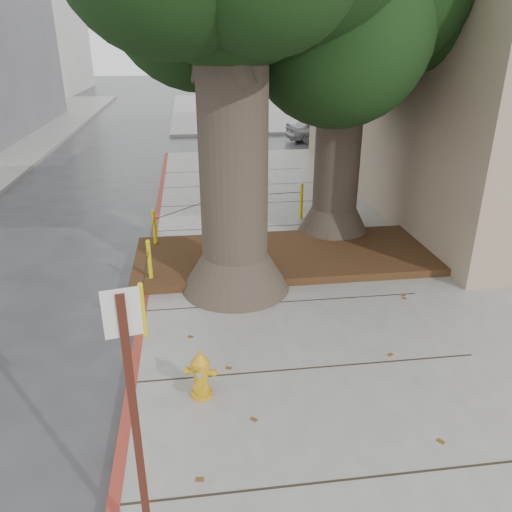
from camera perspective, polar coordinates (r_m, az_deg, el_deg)
The scene contains 12 objects.
ground at distance 7.40m, azimuth 2.13°, elevation -13.93°, with size 140.00×140.00×0.00m, color #28282B.
sidewalk_far at distance 36.75m, azimuth 3.65°, elevation 16.44°, with size 16.00×20.00×0.15m, color slate.
curb_red at distance 9.44m, azimuth -12.57°, elevation -5.07°, with size 0.14×26.00×0.16m, color maroon.
planter_bed at distance 10.76m, azimuth 3.42°, elevation 0.06°, with size 6.40×2.60×0.16m, color black.
building_side_white at distance 36.08m, azimuth 22.26°, elevation 21.83°, with size 10.00×10.00×9.00m, color silver.
building_side_grey at distance 44.29m, azimuth 25.99°, elevation 23.22°, with size 12.00×14.00×12.00m, color slate.
tree_far at distance 11.72m, azimuth 11.87°, elevation 25.55°, with size 4.50×3.80×7.17m.
bollard_ring at distance 10.87m, azimuth -6.20°, elevation 2.65°, with size 3.79×5.39×0.95m.
fire_hydrant at distance 6.72m, azimuth -6.33°, elevation -13.31°, with size 0.37×0.35×0.69m.
signpost at distance 4.26m, azimuth -13.62°, elevation -18.13°, with size 0.27×0.08×2.75m.
car_silver at distance 25.06m, azimuth 7.63°, elevation 14.27°, with size 1.43×3.55×1.21m, color #A6A6AB.
car_red at distance 26.11m, azimuth 14.22°, elevation 14.25°, with size 1.38×3.95×1.30m, color maroon.
Camera 1 is at (-1.04, -5.80, 4.48)m, focal length 35.00 mm.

